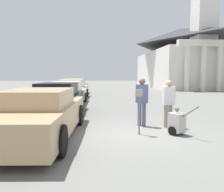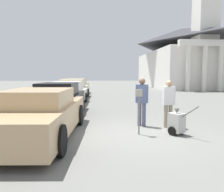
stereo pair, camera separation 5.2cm
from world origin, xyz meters
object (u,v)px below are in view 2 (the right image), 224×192
(person_worker, at_px, (142,99))
(person_supervisor, at_px, (169,101))
(parked_car_sage, at_px, (77,87))
(equipment_cart, at_px, (177,123))
(parked_car_cream, at_px, (74,90))
(parking_meter, at_px, (139,103))
(parked_car_tan, at_px, (40,114))
(church, at_px, (182,54))
(parked_car_white, at_px, (68,94))
(parked_car_black, at_px, (59,101))

(person_worker, distance_m, person_supervisor, 0.95)
(parked_car_sage, bearing_deg, equipment_cart, -69.46)
(parked_car_cream, bearing_deg, person_worker, -66.14)
(parked_car_sage, relative_size, parking_meter, 3.40)
(parked_car_tan, distance_m, church, 30.23)
(parked_car_white, relative_size, parked_car_cream, 0.97)
(parked_car_white, distance_m, parking_meter, 7.63)
(parked_car_tan, height_order, parked_car_sage, parked_car_sage)
(parked_car_tan, distance_m, person_worker, 3.59)
(person_supervisor, bearing_deg, person_worker, -21.81)
(parked_car_black, xyz_separation_m, parked_car_white, (-0.00, 3.62, -0.03))
(parked_car_tan, relative_size, person_supervisor, 3.13)
(church, bearing_deg, parked_car_black, -123.61)
(parked_car_tan, bearing_deg, parking_meter, 5.30)
(parked_car_sage, height_order, equipment_cart, parked_car_sage)
(parked_car_black, distance_m, parked_car_sage, 10.81)
(parked_car_white, relative_size, church, 0.21)
(parked_car_tan, xyz_separation_m, parked_car_white, (-0.00, 7.06, -0.03))
(parked_car_tan, xyz_separation_m, parked_car_cream, (-0.00, 10.58, 0.01))
(parked_car_cream, distance_m, church, 21.84)
(parked_car_black, relative_size, parked_car_white, 1.01)
(parked_car_white, height_order, person_worker, person_worker)
(person_worker, xyz_separation_m, church, (11.58, 24.72, 3.94))
(person_worker, bearing_deg, parking_meter, 101.20)
(person_worker, relative_size, person_supervisor, 1.04)
(parked_car_tan, bearing_deg, parked_car_white, 94.13)
(person_supervisor, distance_m, church, 27.50)
(person_worker, bearing_deg, parked_car_sage, -47.90)
(person_supervisor, xyz_separation_m, equipment_cart, (-0.05, -0.95, -0.58))
(parked_car_tan, bearing_deg, parked_car_sage, 94.13)
(person_worker, height_order, equipment_cart, person_worker)
(parking_meter, relative_size, equipment_cart, 1.44)
(parked_car_white, xyz_separation_m, person_worker, (3.36, -5.86, 0.34))
(church, bearing_deg, equipment_cart, -112.45)
(parked_car_tan, relative_size, parked_car_cream, 1.07)
(parked_car_sage, bearing_deg, parked_car_white, -85.87)
(person_worker, distance_m, church, 27.58)
(parked_car_white, height_order, church, church)
(person_worker, height_order, church, church)
(parked_car_sage, bearing_deg, person_worker, -71.42)
(parked_car_black, distance_m, church, 27.33)
(parked_car_black, xyz_separation_m, equipment_cart, (4.21, -3.48, -0.32))
(person_supervisor, height_order, church, church)
(parked_car_sage, distance_m, person_worker, 13.48)
(person_supervisor, height_order, equipment_cart, person_supervisor)
(parking_meter, distance_m, person_supervisor, 1.50)
(parked_car_sage, distance_m, equipment_cart, 14.91)
(parked_car_tan, bearing_deg, parked_car_cream, 94.13)
(parked_car_sage, xyz_separation_m, parking_meter, (3.03, -14.19, 0.28))
(person_supervisor, bearing_deg, church, -116.49)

